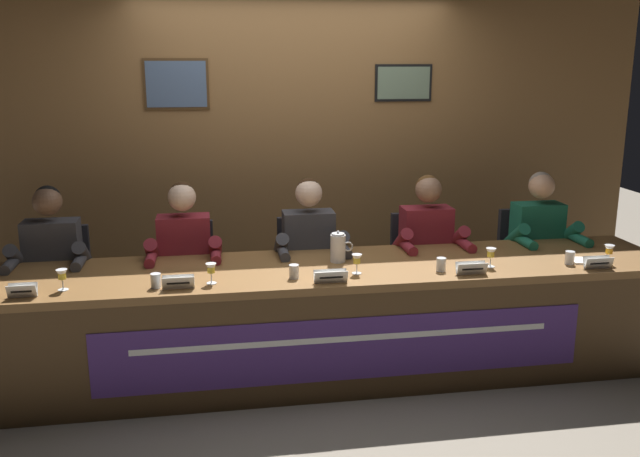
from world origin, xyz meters
name	(u,v)px	position (x,y,z in m)	size (l,w,h in m)	color
ground_plane	(320,372)	(0.00, 0.00, 0.00)	(12.00, 12.00, 0.00)	gray
wall_back_panelled	(292,152)	(0.00, 1.37, 1.30)	(5.85, 0.14, 2.60)	brown
conference_table	(324,304)	(0.00, -0.12, 0.53)	(4.65, 0.87, 0.74)	brown
chair_far_left	(61,294)	(-1.74, 0.62, 0.44)	(0.44, 0.44, 0.90)	black
panelist_far_left	(51,264)	(-1.74, 0.42, 0.72)	(0.51, 0.48, 1.23)	black
nameplate_far_left	(22,291)	(-1.74, -0.32, 0.78)	(0.16, 0.06, 0.08)	white
juice_glass_far_left	(62,276)	(-1.54, -0.22, 0.83)	(0.06, 0.06, 0.12)	white
chair_left	(187,287)	(-0.87, 0.62, 0.44)	(0.44, 0.44, 0.90)	black
panelist_left	(185,258)	(-0.87, 0.42, 0.72)	(0.51, 0.48, 1.23)	black
nameplate_left	(178,282)	(-0.88, -0.31, 0.78)	(0.18, 0.06, 0.08)	white
juice_glass_left	(211,270)	(-0.69, -0.24, 0.83)	(0.06, 0.06, 0.12)	white
water_cup_left	(156,281)	(-1.01, -0.27, 0.78)	(0.06, 0.06, 0.08)	silver
chair_center	(306,281)	(0.00, 0.62, 0.44)	(0.44, 0.44, 0.90)	black
panelist_center	(310,252)	(0.00, 0.42, 0.72)	(0.51, 0.48, 1.23)	black
nameplate_center	(331,277)	(0.01, -0.35, 0.78)	(0.20, 0.06, 0.08)	white
juice_glass_center	(357,260)	(0.20, -0.19, 0.83)	(0.06, 0.06, 0.12)	white
water_cup_center	(294,272)	(-0.20, -0.22, 0.78)	(0.06, 0.06, 0.08)	silver
chair_right	(419,275)	(0.87, 0.62, 0.44)	(0.44, 0.44, 0.90)	black
panelist_right	(429,247)	(0.87, 0.42, 0.72)	(0.51, 0.48, 1.23)	black
nameplate_right	(472,268)	(0.90, -0.33, 0.78)	(0.19, 0.06, 0.08)	white
juice_glass_right	(491,254)	(1.08, -0.19, 0.83)	(0.06, 0.06, 0.12)	white
water_cup_right	(441,265)	(0.73, -0.23, 0.78)	(0.06, 0.06, 0.08)	silver
chair_far_right	(527,270)	(1.74, 0.62, 0.44)	(0.44, 0.44, 0.90)	black
panelist_far_right	(541,242)	(1.74, 0.42, 0.72)	(0.51, 0.48, 1.23)	black
nameplate_far_right	(598,263)	(1.73, -0.34, 0.78)	(0.18, 0.06, 0.08)	white
juice_glass_far_right	(609,251)	(1.87, -0.25, 0.83)	(0.06, 0.06, 0.12)	white
water_cup_far_right	(570,258)	(1.61, -0.22, 0.78)	(0.06, 0.06, 0.08)	silver
water_pitcher_central	(338,248)	(0.13, 0.08, 0.84)	(0.15, 0.10, 0.21)	silver
document_stack_far_right	(588,261)	(1.76, -0.19, 0.75)	(0.24, 0.19, 0.01)	white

